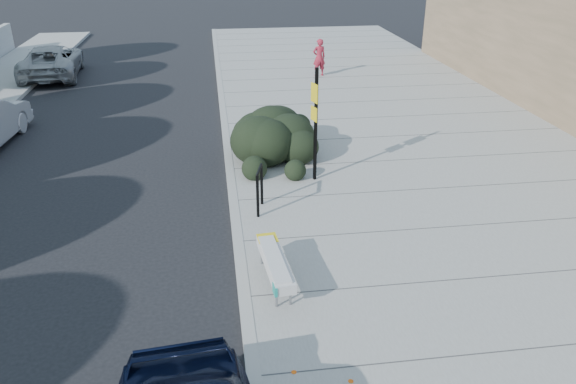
% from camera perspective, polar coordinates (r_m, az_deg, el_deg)
% --- Properties ---
extents(ground, '(120.00, 120.00, 0.00)m').
position_cam_1_polar(ground, '(10.40, -4.40, -11.25)').
color(ground, black).
rests_on(ground, ground).
extents(sidewalk_near, '(11.20, 50.00, 0.15)m').
position_cam_1_polar(sidewalk_near, '(15.86, 14.89, 1.72)').
color(sidewalk_near, gray).
rests_on(sidewalk_near, ground).
extents(curb_near, '(0.22, 50.00, 0.17)m').
position_cam_1_polar(curb_near, '(14.69, -5.75, 0.61)').
color(curb_near, '#9E9E99').
rests_on(curb_near, ground).
extents(bench, '(0.54, 1.91, 0.57)m').
position_cam_1_polar(bench, '(10.40, -1.33, -7.19)').
color(bench, gray).
rests_on(bench, sidewalk_near).
extents(bike_rack, '(0.22, 0.71, 1.06)m').
position_cam_1_polar(bike_rack, '(12.98, -2.90, 0.68)').
color(bike_rack, black).
rests_on(bike_rack, sidewalk_near).
extents(sign_post, '(0.15, 0.33, 2.96)m').
position_cam_1_polar(sign_post, '(14.29, 2.79, 7.42)').
color(sign_post, black).
rests_on(sign_post, sidewalk_near).
extents(hedge, '(2.57, 4.15, 1.45)m').
position_cam_1_polar(hedge, '(16.31, -0.90, 6.27)').
color(hedge, black).
rests_on(hedge, sidewalk_near).
extents(suv_silver, '(2.82, 5.34, 1.43)m').
position_cam_1_polar(suv_silver, '(28.27, -22.90, 12.15)').
color(suv_silver, '#96999B').
rests_on(suv_silver, ground).
extents(pedestrian, '(0.66, 0.50, 1.63)m').
position_cam_1_polar(pedestrian, '(25.73, 3.18, 13.50)').
color(pedestrian, maroon).
rests_on(pedestrian, sidewalk_near).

